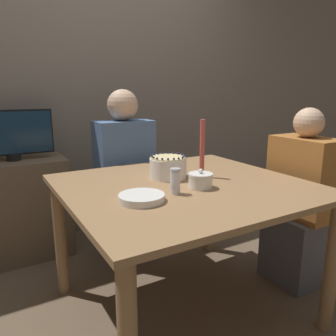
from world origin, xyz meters
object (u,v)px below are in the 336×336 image
sugar_shaker (175,181)px  candle (202,153)px  sugar_bowl (201,180)px  person_man_blue_shirt (125,186)px  tv_monitor (11,134)px  person_woman_floral (300,209)px  cake (168,167)px

sugar_shaker → candle: candle is taller
sugar_bowl → person_man_blue_shirt: size_ratio=0.10×
sugar_shaker → tv_monitor: (-0.58, 1.28, 0.12)m
person_man_blue_shirt → tv_monitor: 0.88m
sugar_bowl → sugar_shaker: (-0.16, -0.02, 0.02)m
person_man_blue_shirt → person_woman_floral: 1.22m
person_man_blue_shirt → person_woman_floral: size_ratio=1.10×
candle → tv_monitor: tv_monitor is taller
candle → sugar_shaker: bearing=-146.6°
candle → sugar_bowl: bearing=-127.3°
cake → sugar_shaker: bearing=-113.5°
cake → sugar_shaker: size_ratio=1.65×
candle → person_woman_floral: person_woman_floral is taller
cake → sugar_bowl: (0.04, -0.25, -0.02)m
sugar_bowl → person_man_blue_shirt: 0.91m
cake → person_woman_floral: 0.93m
sugar_bowl → sugar_shaker: bearing=-172.6°
sugar_bowl → person_woman_floral: person_woman_floral is taller
person_woman_floral → tv_monitor: size_ratio=2.00×
candle → person_man_blue_shirt: (-0.18, 0.70, -0.34)m
sugar_shaker → person_man_blue_shirt: bearing=82.8°
person_man_blue_shirt → tv_monitor: bearing=-28.6°
person_man_blue_shirt → sugar_shaker: bearing=82.8°
sugar_shaker → person_man_blue_shirt: (0.11, 0.90, -0.27)m
person_woman_floral → tv_monitor: bearing=50.6°
candle → person_man_blue_shirt: bearing=104.4°
sugar_bowl → candle: size_ratio=0.38×
sugar_bowl → person_woman_floral: 0.85m
sugar_shaker → candle: (0.29, 0.19, 0.07)m
person_man_blue_shirt → cake: bearing=90.5°
sugar_shaker → cake: bearing=66.5°
sugar_shaker → tv_monitor: size_ratio=0.22×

